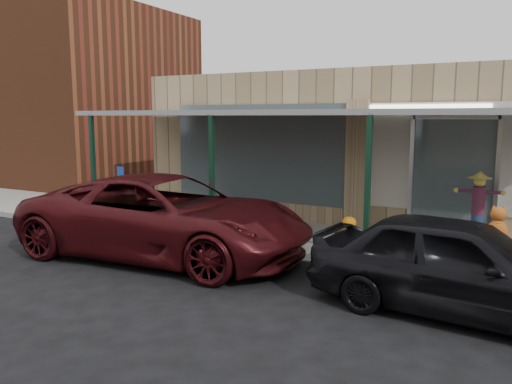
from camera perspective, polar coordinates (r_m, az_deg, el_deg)
The scene contains 10 objects.
ground at distance 9.05m, azimuth -2.74°, elevation -10.49°, with size 120.00×120.00×0.00m, color black.
sidewalk at distance 12.14m, azimuth 6.00°, elevation -5.19°, with size 40.00×3.20×0.15m, color gray.
storefront at distance 16.14m, azimuth 12.23°, elevation 5.33°, with size 12.00×6.25×4.20m.
awning at distance 11.76m, azimuth 6.16°, elevation 8.80°, with size 12.00×3.00×3.04m.
block_buildings_near at distance 16.74m, azimuth 20.16°, elevation 10.85°, with size 61.00×8.00×8.00m.
barrel_scarecrow at distance 11.64m, azimuth 23.94°, elevation -3.26°, with size 0.98×0.85×1.68m.
barrel_pumpkin at distance 11.17m, azimuth 10.55°, elevation -4.81°, with size 0.73×0.73×0.70m.
handicap_sign at distance 13.80m, azimuth -15.19°, elevation 0.62°, with size 0.30×0.11×1.50m.
parked_sedan at distance 8.10m, azimuth 22.23°, elevation -7.78°, with size 4.62×2.25×1.59m.
car_maroon at distance 10.73m, azimuth -10.30°, elevation -2.77°, with size 2.88×6.25×1.74m, color #430D11.
Camera 1 is at (4.39, -7.35, 2.96)m, focal length 35.00 mm.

